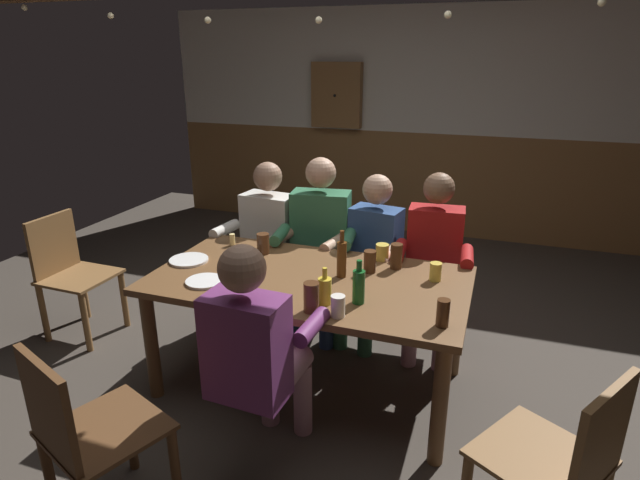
# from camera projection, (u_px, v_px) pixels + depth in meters

# --- Properties ---
(ground_plane) EXTENTS (7.18, 7.18, 0.00)m
(ground_plane) POSITION_uv_depth(u_px,v_px,m) (319.00, 369.00, 3.41)
(ground_plane) COLOR #423A33
(back_wall_upper) EXTENTS (5.64, 0.12, 1.29)m
(back_wall_upper) POSITION_uv_depth(u_px,v_px,m) (415.00, 70.00, 5.52)
(back_wall_upper) COLOR beige
(back_wall_wainscot) EXTENTS (5.64, 0.12, 1.13)m
(back_wall_wainscot) POSITION_uv_depth(u_px,v_px,m) (408.00, 182.00, 5.93)
(back_wall_wainscot) COLOR brown
(back_wall_wainscot) RESTS_ON ground_plane
(dining_table) EXTENTS (1.82, 0.99, 0.72)m
(dining_table) POSITION_uv_depth(u_px,v_px,m) (309.00, 292.00, 3.05)
(dining_table) COLOR brown
(dining_table) RESTS_ON ground_plane
(person_0) EXTENTS (0.56, 0.55, 1.21)m
(person_0) POSITION_uv_depth(u_px,v_px,m) (265.00, 236.00, 3.87)
(person_0) COLOR silver
(person_0) RESTS_ON ground_plane
(person_1) EXTENTS (0.59, 0.57, 1.27)m
(person_1) POSITION_uv_depth(u_px,v_px,m) (319.00, 239.00, 3.73)
(person_1) COLOR #33724C
(person_1) RESTS_ON ground_plane
(person_2) EXTENTS (0.52, 0.55, 1.18)m
(person_2) POSITION_uv_depth(u_px,v_px,m) (370.00, 252.00, 3.62)
(person_2) COLOR #2D4C84
(person_2) RESTS_ON ground_plane
(person_3) EXTENTS (0.52, 0.54, 1.22)m
(person_3) POSITION_uv_depth(u_px,v_px,m) (433.00, 257.00, 3.48)
(person_3) COLOR #AD1919
(person_3) RESTS_ON ground_plane
(person_4) EXTENTS (0.52, 0.55, 1.20)m
(person_4) POSITION_uv_depth(u_px,v_px,m) (256.00, 349.00, 2.41)
(person_4) COLOR #6B2D66
(person_4) RESTS_ON ground_plane
(chair_empty_near_right) EXTENTS (0.60, 0.60, 0.88)m
(chair_empty_near_right) POSITION_uv_depth(u_px,v_px,m) (561.00, 464.00, 1.98)
(chair_empty_near_right) COLOR brown
(chair_empty_near_right) RESTS_ON ground_plane
(chair_empty_near_left) EXTENTS (0.57, 0.57, 0.88)m
(chair_empty_near_left) POSITION_uv_depth(u_px,v_px,m) (86.00, 435.00, 2.13)
(chair_empty_near_left) COLOR brown
(chair_empty_near_left) RESTS_ON ground_plane
(chair_empty_far_end) EXTENTS (0.45, 0.45, 0.88)m
(chair_empty_far_end) POSITION_uv_depth(u_px,v_px,m) (70.00, 272.00, 3.72)
(chair_empty_far_end) COLOR brown
(chair_empty_far_end) RESTS_ON ground_plane
(table_candle) EXTENTS (0.04, 0.04, 0.08)m
(table_candle) POSITION_uv_depth(u_px,v_px,m) (232.00, 240.00, 3.51)
(table_candle) COLOR #F9E08C
(table_candle) RESTS_ON dining_table
(condiment_caddy) EXTENTS (0.14, 0.10, 0.05)m
(condiment_caddy) POSITION_uv_depth(u_px,v_px,m) (246.00, 257.00, 3.26)
(condiment_caddy) COLOR #B2B7BC
(condiment_caddy) RESTS_ON dining_table
(plate_0) EXTENTS (0.24, 0.24, 0.01)m
(plate_0) POSITION_uv_depth(u_px,v_px,m) (189.00, 260.00, 3.25)
(plate_0) COLOR white
(plate_0) RESTS_ON dining_table
(plate_1) EXTENTS (0.22, 0.22, 0.01)m
(plate_1) POSITION_uv_depth(u_px,v_px,m) (205.00, 281.00, 2.95)
(plate_1) COLOR white
(plate_1) RESTS_ON dining_table
(bottle_0) EXTENTS (0.07, 0.07, 0.20)m
(bottle_0) POSITION_uv_depth(u_px,v_px,m) (325.00, 290.00, 2.68)
(bottle_0) COLOR gold
(bottle_0) RESTS_ON dining_table
(bottle_1) EXTENTS (0.06, 0.06, 0.28)m
(bottle_1) POSITION_uv_depth(u_px,v_px,m) (342.00, 258.00, 3.00)
(bottle_1) COLOR #593314
(bottle_1) RESTS_ON dining_table
(bottle_2) EXTENTS (0.06, 0.06, 0.24)m
(bottle_2) POSITION_uv_depth(u_px,v_px,m) (359.00, 286.00, 2.68)
(bottle_2) COLOR #195923
(bottle_2) RESTS_ON dining_table
(pint_glass_0) EXTENTS (0.06, 0.06, 0.14)m
(pint_glass_0) POSITION_uv_depth(u_px,v_px,m) (443.00, 313.00, 2.46)
(pint_glass_0) COLOR #4C2D19
(pint_glass_0) RESTS_ON dining_table
(pint_glass_1) EXTENTS (0.07, 0.07, 0.13)m
(pint_glass_1) POSITION_uv_depth(u_px,v_px,m) (370.00, 262.00, 3.07)
(pint_glass_1) COLOR #4C2D19
(pint_glass_1) RESTS_ON dining_table
(pint_glass_2) EXTENTS (0.07, 0.07, 0.11)m
(pint_glass_2) POSITION_uv_depth(u_px,v_px,m) (436.00, 272.00, 2.96)
(pint_glass_2) COLOR #E5C64C
(pint_glass_2) RESTS_ON dining_table
(pint_glass_3) EXTENTS (0.07, 0.07, 0.15)m
(pint_glass_3) POSITION_uv_depth(u_px,v_px,m) (396.00, 256.00, 3.13)
(pint_glass_3) COLOR #4C2D19
(pint_glass_3) RESTS_ON dining_table
(pint_glass_4) EXTENTS (0.07, 0.07, 0.11)m
(pint_glass_4) POSITION_uv_depth(u_px,v_px,m) (338.00, 306.00, 2.56)
(pint_glass_4) COLOR white
(pint_glass_4) RESTS_ON dining_table
(pint_glass_5) EXTENTS (0.08, 0.08, 0.16)m
(pint_glass_5) POSITION_uv_depth(u_px,v_px,m) (311.00, 297.00, 2.60)
(pint_glass_5) COLOR #4C2D19
(pint_glass_5) RESTS_ON dining_table
(pint_glass_6) EXTENTS (0.08, 0.08, 0.13)m
(pint_glass_6) POSITION_uv_depth(u_px,v_px,m) (263.00, 244.00, 3.36)
(pint_glass_6) COLOR #4C2D19
(pint_glass_6) RESTS_ON dining_table
(pint_glass_7) EXTENTS (0.08, 0.08, 0.10)m
(pint_glass_7) POSITION_uv_depth(u_px,v_px,m) (382.00, 252.00, 3.26)
(pint_glass_7) COLOR #E5C64C
(pint_glass_7) RESTS_ON dining_table
(wall_dart_cabinet) EXTENTS (0.56, 0.15, 0.70)m
(wall_dart_cabinet) POSITION_uv_depth(u_px,v_px,m) (337.00, 95.00, 5.75)
(wall_dart_cabinet) COLOR brown
(string_lights) EXTENTS (3.99, 0.04, 0.15)m
(string_lights) POSITION_uv_depth(u_px,v_px,m) (319.00, 10.00, 2.69)
(string_lights) COLOR #F9EAB2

